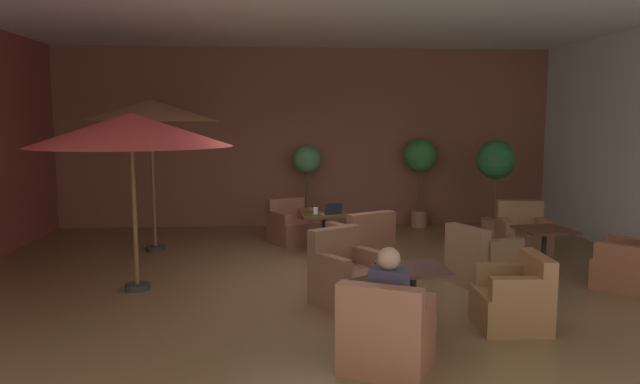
# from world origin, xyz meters

# --- Properties ---
(ground_plane) EXTENTS (10.51, 8.30, 0.02)m
(ground_plane) POSITION_xyz_m (0.00, 0.00, -0.01)
(ground_plane) COLOR brown
(wall_back_brick) EXTENTS (10.51, 0.08, 3.73)m
(wall_back_brick) POSITION_xyz_m (0.00, 4.11, 1.87)
(wall_back_brick) COLOR brown
(wall_back_brick) RESTS_ON ground_plane
(ceiling_slab) EXTENTS (10.51, 8.30, 0.06)m
(ceiling_slab) POSITION_xyz_m (0.00, 0.00, 3.76)
(ceiling_slab) COLOR white
(ceiling_slab) RESTS_ON wall_back_brick
(cafe_table_front_left) EXTENTS (0.81, 0.81, 0.68)m
(cafe_table_front_left) POSITION_xyz_m (0.14, 1.41, 0.55)
(cafe_table_front_left) COLOR black
(cafe_table_front_left) RESTS_ON ground_plane
(armchair_front_left_north) EXTENTS (1.07, 1.07, 0.88)m
(armchair_front_left_north) POSITION_xyz_m (0.63, 0.48, 0.33)
(armchair_front_left_north) COLOR brown
(armchair_front_left_north) RESTS_ON ground_plane
(armchair_front_left_east) EXTENTS (1.01, 1.01, 0.80)m
(armchair_front_left_east) POSITION_xyz_m (-0.37, 2.33, 0.30)
(armchair_front_left_east) COLOR brown
(armchair_front_left_east) RESTS_ON ground_plane
(cafe_table_front_right) EXTENTS (0.74, 0.74, 0.68)m
(cafe_table_front_right) POSITION_xyz_m (0.81, -2.21, 0.55)
(cafe_table_front_right) COLOR black
(cafe_table_front_right) RESTS_ON ground_plane
(armchair_front_right_north) EXTENTS (1.01, 1.01, 0.91)m
(armchair_front_right_north) POSITION_xyz_m (0.20, -1.29, 0.33)
(armchair_front_right_north) COLOR brown
(armchair_front_right_north) RESTS_ON ground_plane
(armchair_front_right_east) EXTENTS (1.00, 1.00, 0.84)m
(armchair_front_right_east) POSITION_xyz_m (0.33, -3.20, 0.31)
(armchair_front_right_east) COLOR brown
(armchair_front_right_east) RESTS_ON ground_plane
(armchair_front_right_south) EXTENTS (0.75, 0.76, 0.81)m
(armchair_front_right_south) POSITION_xyz_m (1.90, -2.27, 0.31)
(armchair_front_right_south) COLOR brown
(armchair_front_right_south) RESTS_ON ground_plane
(cafe_table_mid_center) EXTENTS (0.77, 0.77, 0.68)m
(cafe_table_mid_center) POSITION_xyz_m (3.22, -0.17, 0.53)
(cafe_table_mid_center) COLOR black
(cafe_table_mid_center) RESTS_ON ground_plane
(armchair_mid_center_north) EXTENTS (1.01, 0.97, 0.82)m
(armchair_mid_center_north) POSITION_xyz_m (2.16, -0.57, 0.32)
(armchair_mid_center_north) COLOR brown
(armchair_mid_center_north) RESTS_ON ground_plane
(armchair_mid_center_east) EXTENTS (1.05, 1.05, 0.78)m
(armchair_mid_center_east) POSITION_xyz_m (4.04, -0.95, 0.30)
(armchair_mid_center_east) COLOR brown
(armchair_mid_center_east) RESTS_ON ground_plane
(armchair_mid_center_south) EXTENTS (0.87, 0.90, 0.90)m
(armchair_mid_center_south) POSITION_xyz_m (3.40, 0.97, 0.32)
(armchair_mid_center_south) COLOR #915F3F
(armchair_mid_center_south) RESTS_ON ground_plane
(patio_umbrella_tall_red) EXTENTS (2.30, 2.30, 2.59)m
(patio_umbrella_tall_red) POSITION_xyz_m (-2.75, 1.84, 2.39)
(patio_umbrella_tall_red) COLOR #2D2D2D
(patio_umbrella_tall_red) RESTS_ON ground_plane
(patio_umbrella_center_beige) EXTENTS (2.59, 2.59, 2.33)m
(patio_umbrella_center_beige) POSITION_xyz_m (-2.50, -0.51, 2.11)
(patio_umbrella_center_beige) COLOR #2D2D2D
(patio_umbrella_center_beige) RESTS_ON ground_plane
(potted_tree_left_corner) EXTENTS (0.69, 0.69, 1.86)m
(potted_tree_left_corner) POSITION_xyz_m (2.34, 3.69, 1.35)
(potted_tree_left_corner) COLOR #A76949
(potted_tree_left_corner) RESTS_ON ground_plane
(potted_tree_mid_left) EXTENTS (0.57, 0.57, 1.73)m
(potted_tree_mid_left) POSITION_xyz_m (-0.03, 3.53, 1.10)
(potted_tree_mid_left) COLOR silver
(potted_tree_mid_left) RESTS_ON ground_plane
(potted_tree_mid_right) EXTENTS (0.74, 0.74, 1.87)m
(potted_tree_mid_right) POSITION_xyz_m (3.50, 2.49, 1.27)
(potted_tree_mid_right) COLOR #A96A4D
(potted_tree_mid_right) RESTS_ON ground_plane
(patron_blue_shirt) EXTENTS (0.39, 0.34, 0.70)m
(patron_blue_shirt) POSITION_xyz_m (0.35, -3.16, 0.74)
(patron_blue_shirt) COLOR #393145
(patron_blue_shirt) RESTS_ON ground_plane
(iced_drink_cup) EXTENTS (0.08, 0.08, 0.11)m
(iced_drink_cup) POSITION_xyz_m (0.00, 1.41, 0.73)
(iced_drink_cup) COLOR silver
(iced_drink_cup) RESTS_ON cafe_table_front_left
(open_laptop) EXTENTS (0.36, 0.31, 0.20)m
(open_laptop) POSITION_xyz_m (0.26, 1.30, 0.73)
(open_laptop) COLOR #9EA0A5
(open_laptop) RESTS_ON cafe_table_front_left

